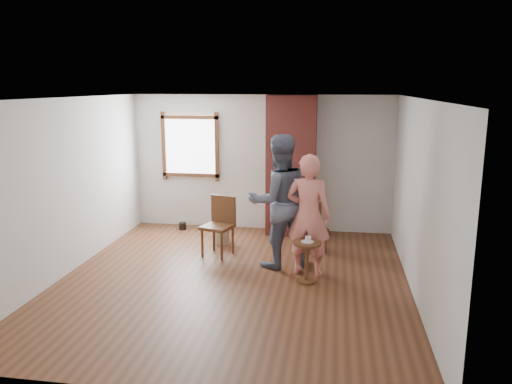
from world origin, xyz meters
TOP-DOWN VIEW (x-y plane):
  - ground at (0.00, 0.00)m, footprint 5.50×5.50m
  - room_shell at (-0.06, 0.61)m, footprint 5.04×5.52m
  - brick_chimney at (0.60, 2.50)m, footprint 0.90×0.50m
  - stoneware_crock at (-0.56, 1.68)m, footprint 0.37×0.37m
  - dark_pot at (-1.50, 2.40)m, footprint 0.17×0.17m
  - dining_chair_left at (-0.45, 1.12)m, footprint 0.57×0.57m
  - dining_chair_right at (1.07, 1.56)m, footprint 0.51×0.51m
  - side_table at (1.05, 0.12)m, footprint 0.40×0.40m
  - cake_plate at (1.05, 0.12)m, footprint 0.18×0.18m
  - cake_slice at (1.06, 0.12)m, footprint 0.08×0.07m
  - man at (0.57, 0.74)m, footprint 1.24×1.14m
  - person_pink at (1.04, 0.44)m, footprint 0.72×0.53m

SIDE VIEW (x-z plane):
  - ground at x=0.00m, z-range 0.00..0.00m
  - dark_pot at x=-1.50m, z-range 0.00..0.14m
  - stoneware_crock at x=-0.56m, z-range 0.00..0.40m
  - side_table at x=1.05m, z-range 0.10..0.70m
  - dining_chair_right at x=1.07m, z-range 0.05..0.87m
  - dining_chair_left at x=-0.45m, z-range 0.06..1.03m
  - cake_plate at x=1.05m, z-range 0.60..0.61m
  - cake_slice at x=1.06m, z-range 0.61..0.67m
  - person_pink at x=1.04m, z-range 0.00..1.81m
  - man at x=0.57m, z-range 0.00..2.06m
  - brick_chimney at x=0.60m, z-range 0.00..2.60m
  - room_shell at x=-0.06m, z-range 0.50..3.12m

